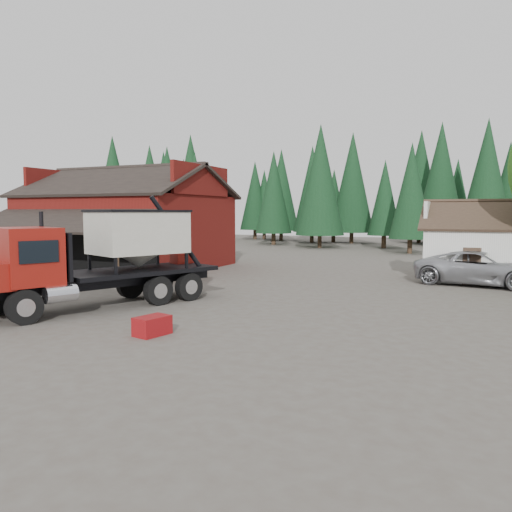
% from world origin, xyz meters
% --- Properties ---
extents(ground, '(120.00, 120.00, 0.00)m').
position_xyz_m(ground, '(0.00, 0.00, 0.00)').
color(ground, '#4E453D').
rests_on(ground, ground).
extents(red_barn, '(12.80, 13.63, 7.18)m').
position_xyz_m(red_barn, '(-11.00, 9.90, 2.69)').
color(red_barn, '#601310').
rests_on(red_barn, ground).
extents(farmhouse, '(8.60, 6.42, 4.65)m').
position_xyz_m(farmhouse, '(13.00, 13.00, 1.67)').
color(farmhouse, silver).
rests_on(farmhouse, ground).
extents(conifer_backdrop, '(76.00, 16.00, 16.00)m').
position_xyz_m(conifer_backdrop, '(0.00, 42.00, 0.00)').
color(conifer_backdrop, black).
rests_on(conifer_backdrop, ground).
extents(near_pine_a, '(4.40, 4.40, 11.40)m').
position_xyz_m(near_pine_a, '(-22.00, 28.00, 6.39)').
color(near_pine_a, '#382619').
rests_on(near_pine_a, ground).
extents(near_pine_b, '(3.96, 3.96, 10.40)m').
position_xyz_m(near_pine_b, '(6.00, 30.00, 5.89)').
color(near_pine_b, '#382619').
rests_on(near_pine_b, ground).
extents(near_pine_d, '(5.28, 5.28, 13.40)m').
position_xyz_m(near_pine_d, '(-4.00, 34.00, 7.39)').
color(near_pine_d, '#382619').
rests_on(near_pine_d, ground).
extents(feed_truck, '(6.51, 10.44, 4.60)m').
position_xyz_m(feed_truck, '(-2.30, -2.97, 2.15)').
color(feed_truck, black).
rests_on(feed_truck, ground).
extents(silver_car, '(7.02, 4.14, 1.83)m').
position_xyz_m(silver_car, '(11.95, 10.00, 0.92)').
color(silver_car, '#A7A8AF').
rests_on(silver_car, ground).
extents(equip_box, '(0.93, 1.23, 0.60)m').
position_xyz_m(equip_box, '(2.36, -6.00, 0.30)').
color(equip_box, maroon).
rests_on(equip_box, ground).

